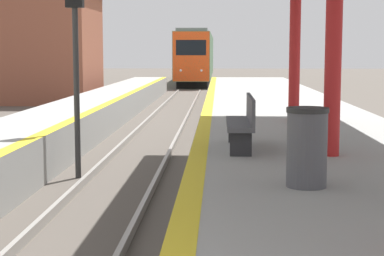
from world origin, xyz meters
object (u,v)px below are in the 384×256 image
(signal_mid, at_px, (75,29))
(train, at_px, (197,57))
(trash_bin, at_px, (307,147))
(bench, at_px, (243,121))

(signal_mid, bearing_deg, train, 88.69)
(train, xyz_separation_m, trash_bin, (3.08, -48.68, -0.72))
(bench, bearing_deg, trash_bin, -77.78)
(train, height_order, signal_mid, signal_mid)
(train, xyz_separation_m, signal_mid, (-0.99, -43.35, 0.92))
(trash_bin, distance_m, bench, 3.18)
(train, height_order, trash_bin, train)
(bench, bearing_deg, signal_mid, 146.82)
(signal_mid, relative_size, trash_bin, 4.49)
(train, xyz_separation_m, bench, (2.41, -45.57, -0.73))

